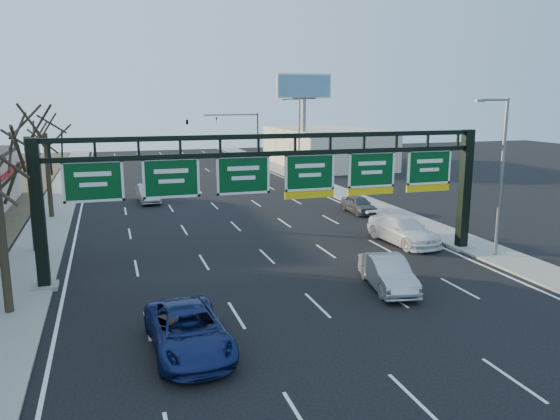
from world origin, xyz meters
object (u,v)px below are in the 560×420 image
object	(u,v)px
sign_gantry	(280,182)
car_blue_suv	(188,330)
car_silver_sedan	(388,273)
car_white_wagon	(403,230)

from	to	relation	value
sign_gantry	car_blue_suv	size ratio (longest dim) A/B	4.35
car_silver_sedan	sign_gantry	bearing A→B (deg)	137.10
car_blue_suv	car_white_wagon	size ratio (longest dim) A/B	0.98
sign_gantry	car_white_wagon	distance (m)	9.95
sign_gantry	car_blue_suv	bearing A→B (deg)	-125.42
car_blue_suv	car_white_wagon	bearing A→B (deg)	33.48
sign_gantry	car_blue_suv	distance (m)	11.39
car_blue_suv	car_silver_sedan	distance (m)	10.72
sign_gantry	car_silver_sedan	size ratio (longest dim) A/B	5.20
car_blue_suv	car_white_wagon	world-z (taller)	car_white_wagon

